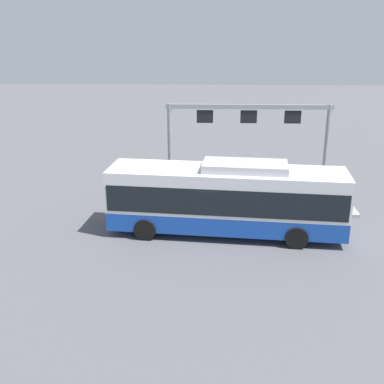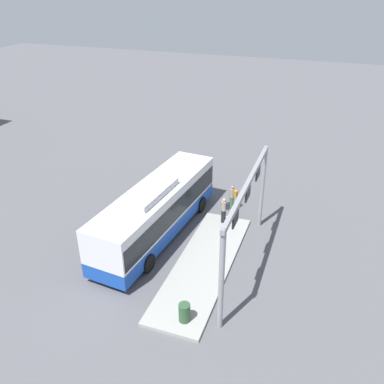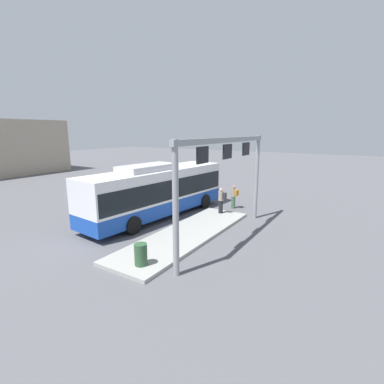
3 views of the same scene
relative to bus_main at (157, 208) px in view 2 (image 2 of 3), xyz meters
name	(u,v)px [view 2 (image 2 of 3)]	position (x,y,z in m)	size (l,w,h in m)	color
ground_plane	(158,234)	(0.01, 0.00, -1.81)	(120.00, 120.00, 0.00)	#56565B
platform_curb	(204,264)	(-1.89, -3.49, -1.73)	(10.00, 2.80, 0.16)	#9E9E99
bus_main	(157,208)	(0.00, 0.00, 0.00)	(10.93, 3.53, 3.46)	#1947AD
person_boarding	(232,197)	(4.42, -3.36, -0.92)	(0.42, 0.58, 1.67)	#476B4C
person_waiting_near	(224,210)	(2.37, -3.38, -0.76)	(0.38, 0.56, 1.67)	black
platform_sign_gantry	(247,206)	(-1.33, -5.46, 1.93)	(9.11, 0.24, 5.20)	gray
trash_bin	(184,312)	(-6.01, -3.94, -1.20)	(0.52, 0.52, 0.90)	#2D5133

